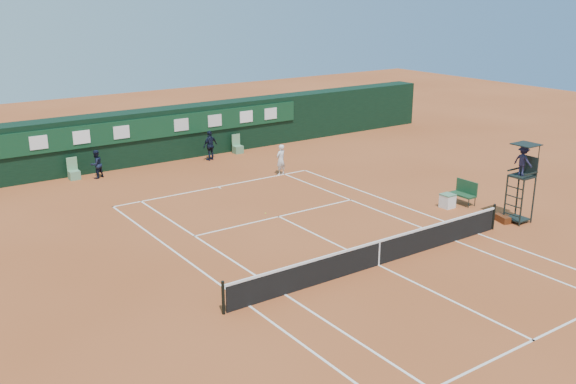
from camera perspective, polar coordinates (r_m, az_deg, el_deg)
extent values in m
plane|color=#AA5128|center=(23.52, 8.04, -6.46)|extent=(90.00, 90.00, 0.00)
cube|color=white|center=(32.63, -6.26, 0.46)|extent=(11.05, 0.08, 0.01)
cube|color=white|center=(27.33, 16.53, -3.57)|extent=(0.08, 23.85, 0.01)
cube|color=white|center=(20.49, -3.48, -10.06)|extent=(0.08, 23.85, 0.01)
cube|color=white|center=(26.32, 14.65, -4.22)|extent=(0.08, 23.85, 0.01)
cube|color=white|center=(21.15, -0.28, -9.10)|extent=(0.08, 23.85, 0.01)
cube|color=white|center=(28.17, -0.83, -2.20)|extent=(8.31, 0.08, 0.01)
cube|color=silver|center=(19.87, 20.94, -12.21)|extent=(8.31, 0.08, 0.01)
cube|color=white|center=(23.52, 8.04, -6.45)|extent=(0.08, 12.88, 0.01)
cube|color=silver|center=(32.50, -6.13, 0.39)|extent=(0.08, 0.30, 0.01)
cube|color=black|center=(23.35, 8.08, -5.45)|extent=(12.60, 0.04, 0.90)
cube|color=white|center=(23.16, 8.13, -4.35)|extent=(12.80, 0.06, 0.08)
cube|color=white|center=(23.34, 8.08, -5.43)|extent=(0.06, 0.05, 0.92)
cylinder|color=black|center=(27.84, 17.81, -2.11)|extent=(0.10, 0.10, 1.10)
cylinder|color=black|center=(19.83, -5.78, -9.33)|extent=(0.10, 0.10, 1.10)
cube|color=black|center=(38.24, -11.35, 5.04)|extent=(40.00, 1.50, 3.00)
cube|color=#0F381F|center=(37.40, -10.89, 5.73)|extent=(18.00, 0.10, 1.20)
cube|color=white|center=(35.13, -21.29, 4.11)|extent=(0.90, 0.04, 0.70)
cube|color=white|center=(35.69, -17.88, 4.66)|extent=(0.90, 0.04, 0.70)
cube|color=silver|center=(36.37, -14.58, 5.16)|extent=(0.90, 0.04, 0.70)
cube|color=silver|center=(37.74, -9.46, 5.92)|extent=(0.90, 0.04, 0.70)
cube|color=silver|center=(38.72, -6.52, 6.33)|extent=(0.90, 0.04, 0.70)
cube|color=white|center=(39.80, -3.73, 6.70)|extent=(0.90, 0.04, 0.70)
cube|color=white|center=(40.75, -1.55, 6.98)|extent=(0.90, 0.04, 0.70)
cube|color=#60946C|center=(35.54, -18.47, 1.43)|extent=(0.55, 0.50, 0.46)
cube|color=#64996A|center=(35.60, -18.66, 2.40)|extent=(0.55, 0.06, 0.70)
cube|color=#588760|center=(39.38, -4.48, 3.79)|extent=(0.55, 0.50, 0.46)
cube|color=#609367|center=(39.44, -4.66, 4.65)|extent=(0.55, 0.06, 0.70)
cylinder|color=black|center=(28.42, 20.05, -0.99)|extent=(0.07, 0.07, 2.00)
cylinder|color=black|center=(28.85, 18.77, -0.59)|extent=(0.07, 0.07, 2.00)
cylinder|color=black|center=(29.06, 20.97, -0.70)|extent=(0.07, 0.07, 2.00)
cylinder|color=black|center=(29.48, 19.70, -0.31)|extent=(0.07, 0.07, 2.00)
cube|color=black|center=(28.66, 20.08, 1.33)|extent=(0.85, 0.85, 0.08)
cube|color=black|center=(28.88, 20.63, 2.24)|extent=(0.06, 0.85, 0.80)
cube|color=black|center=(28.38, 20.81, 1.55)|extent=(0.85, 0.05, 0.06)
cube|color=black|center=(28.84, 19.45, 1.93)|extent=(0.85, 0.05, 0.06)
cylinder|color=black|center=(28.56, 21.37, 2.93)|extent=(0.04, 0.04, 1.00)
cylinder|color=black|center=(28.99, 20.08, 3.27)|extent=(0.04, 0.04, 1.00)
cube|color=black|center=(28.38, 20.42, 3.99)|extent=(0.95, 0.95, 0.04)
cube|color=black|center=(29.21, 19.70, -2.23)|extent=(0.80, 0.80, 0.05)
cube|color=black|center=(28.82, 19.29, -1.92)|extent=(0.04, 0.80, 0.04)
cube|color=black|center=(28.69, 19.36, -1.17)|extent=(0.04, 0.80, 0.04)
cube|color=black|center=(28.57, 19.44, -0.41)|extent=(0.04, 0.80, 0.04)
cube|color=black|center=(28.46, 19.52, 0.36)|extent=(0.04, 0.80, 0.04)
imported|color=black|center=(28.46, 20.16, 2.63)|extent=(0.47, 0.82, 1.28)
cube|color=#1A4225|center=(30.80, 15.27, -0.23)|extent=(0.55, 1.20, 0.08)
cube|color=#1B4427|center=(30.88, 15.62, 0.47)|extent=(0.06, 1.20, 0.60)
cylinder|color=black|center=(30.38, 15.75, -1.00)|extent=(0.04, 0.04, 0.41)
cylinder|color=black|center=(30.71, 16.28, -0.85)|extent=(0.04, 0.04, 0.41)
cylinder|color=black|center=(31.04, 14.20, -0.48)|extent=(0.04, 0.04, 0.41)
cylinder|color=black|center=(31.36, 14.73, -0.34)|extent=(0.04, 0.04, 0.41)
cube|color=black|center=(29.00, 18.51, -2.26)|extent=(0.55, 0.84, 0.29)
cube|color=white|center=(30.15, 13.99, -0.81)|extent=(0.55, 0.55, 0.60)
cube|color=#537F5D|center=(30.06, 14.03, -0.23)|extent=(0.57, 0.57, 0.05)
sphere|color=yellow|center=(28.50, -2.01, -1.91)|extent=(0.06, 0.06, 0.06)
imported|color=silver|center=(34.44, -0.65, 2.89)|extent=(0.69, 0.54, 1.66)
imported|color=black|center=(35.27, -16.68, 2.38)|extent=(0.91, 0.83, 1.52)
imported|color=black|center=(37.76, -6.93, 4.13)|extent=(1.10, 0.69, 1.75)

